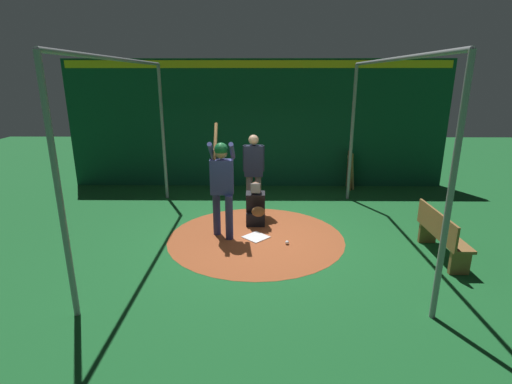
{
  "coord_description": "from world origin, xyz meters",
  "views": [
    {
      "loc": [
        7.08,
        0.08,
        3.08
      ],
      "look_at": [
        0.0,
        0.0,
        0.95
      ],
      "focal_mm": 26.98,
      "sensor_mm": 36.0,
      "label": 1
    }
  ],
  "objects_px": {
    "home_plate": "(256,237)",
    "umpire": "(254,170)",
    "catcher": "(256,208)",
    "batter": "(222,180)",
    "bat_rack": "(349,171)",
    "bench": "(441,234)",
    "baseball_0": "(287,242)"
  },
  "relations": [
    {
      "from": "bat_rack",
      "to": "umpire",
      "type": "bearing_deg",
      "value": -51.11
    },
    {
      "from": "batter",
      "to": "bench",
      "type": "distance_m",
      "value": 4.08
    },
    {
      "from": "home_plate",
      "to": "umpire",
      "type": "bearing_deg",
      "value": -177.23
    },
    {
      "from": "home_plate",
      "to": "bat_rack",
      "type": "height_order",
      "value": "bat_rack"
    },
    {
      "from": "catcher",
      "to": "baseball_0",
      "type": "xyz_separation_m",
      "value": [
        1.02,
        0.61,
        -0.34
      ]
    },
    {
      "from": "home_plate",
      "to": "batter",
      "type": "xyz_separation_m",
      "value": [
        -0.06,
        -0.66,
        1.16
      ]
    },
    {
      "from": "home_plate",
      "to": "bench",
      "type": "xyz_separation_m",
      "value": [
        0.81,
        3.26,
        0.42
      ]
    },
    {
      "from": "home_plate",
      "to": "batter",
      "type": "distance_m",
      "value": 1.33
    },
    {
      "from": "catcher",
      "to": "umpire",
      "type": "xyz_separation_m",
      "value": [
        -0.78,
        -0.06,
        0.66
      ]
    },
    {
      "from": "home_plate",
      "to": "catcher",
      "type": "distance_m",
      "value": 0.79
    },
    {
      "from": "bat_rack",
      "to": "baseball_0",
      "type": "bearing_deg",
      "value": -27.03
    },
    {
      "from": "batter",
      "to": "bat_rack",
      "type": "height_order",
      "value": "batter"
    },
    {
      "from": "home_plate",
      "to": "bench",
      "type": "height_order",
      "value": "bench"
    },
    {
      "from": "batter",
      "to": "bench",
      "type": "relative_size",
      "value": 1.49
    },
    {
      "from": "home_plate",
      "to": "baseball_0",
      "type": "distance_m",
      "value": 0.68
    },
    {
      "from": "batter",
      "to": "umpire",
      "type": "relative_size",
      "value": 1.21
    },
    {
      "from": "umpire",
      "to": "bench",
      "type": "xyz_separation_m",
      "value": [
        2.29,
        3.33,
        -0.61
      ]
    },
    {
      "from": "home_plate",
      "to": "catcher",
      "type": "bearing_deg",
      "value": -178.89
    },
    {
      "from": "batter",
      "to": "baseball_0",
      "type": "relative_size",
      "value": 29.98
    },
    {
      "from": "batter",
      "to": "home_plate",
      "type": "bearing_deg",
      "value": 84.69
    },
    {
      "from": "baseball_0",
      "to": "catcher",
      "type": "bearing_deg",
      "value": -149.09
    },
    {
      "from": "catcher",
      "to": "bat_rack",
      "type": "bearing_deg",
      "value": 138.25
    },
    {
      "from": "batter",
      "to": "catcher",
      "type": "relative_size",
      "value": 2.3
    },
    {
      "from": "home_plate",
      "to": "umpire",
      "type": "height_order",
      "value": "umpire"
    },
    {
      "from": "catcher",
      "to": "umpire",
      "type": "bearing_deg",
      "value": -175.76
    },
    {
      "from": "bat_rack",
      "to": "bench",
      "type": "height_order",
      "value": "bat_rack"
    },
    {
      "from": "catcher",
      "to": "bench",
      "type": "height_order",
      "value": "catcher"
    },
    {
      "from": "home_plate",
      "to": "baseball_0",
      "type": "relative_size",
      "value": 5.68
    },
    {
      "from": "umpire",
      "to": "bat_rack",
      "type": "bearing_deg",
      "value": 128.89
    },
    {
      "from": "batter",
      "to": "bench",
      "type": "height_order",
      "value": "batter"
    },
    {
      "from": "umpire",
      "to": "bench",
      "type": "relative_size",
      "value": 1.23
    },
    {
      "from": "catcher",
      "to": "bench",
      "type": "relative_size",
      "value": 0.65
    }
  ]
}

